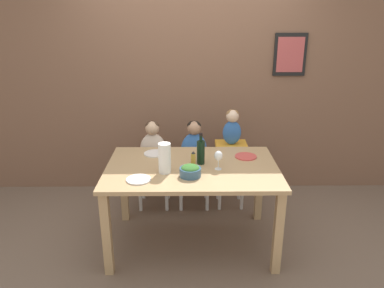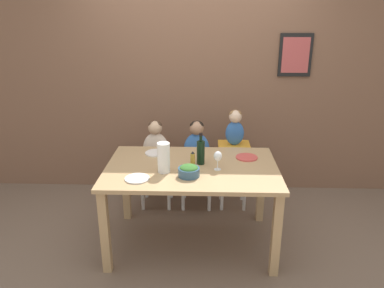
{
  "view_description": "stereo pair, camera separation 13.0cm",
  "coord_description": "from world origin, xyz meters",
  "px_view_note": "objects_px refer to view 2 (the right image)",
  "views": [
    {
      "loc": [
        -0.03,
        -3.01,
        2.07
      ],
      "look_at": [
        0.0,
        0.07,
        0.96
      ],
      "focal_mm": 35.0,
      "sensor_mm": 36.0,
      "label": 1
    },
    {
      "loc": [
        0.1,
        -3.01,
        2.07
      ],
      "look_at": [
        0.0,
        0.07,
        0.96
      ],
      "focal_mm": 35.0,
      "sensor_mm": 36.0,
      "label": 2
    }
  ],
  "objects_px": {
    "chair_right_highchair": "(234,159)",
    "paper_towel_roll": "(164,158)",
    "chair_far_left": "(157,172)",
    "person_child_center": "(197,144)",
    "wine_glass_near": "(218,157)",
    "dinner_plate_front_left": "(137,179)",
    "person_child_left": "(156,143)",
    "dinner_plate_back_left": "(156,153)",
    "person_baby_right": "(235,126)",
    "wine_bottle": "(201,152)",
    "salad_bowl_large": "(189,171)",
    "dinner_plate_back_right": "(247,157)",
    "chair_far_center": "(197,172)"
  },
  "relations": [
    {
      "from": "chair_far_center",
      "to": "person_child_center",
      "type": "distance_m",
      "value": 0.33
    },
    {
      "from": "person_child_center",
      "to": "salad_bowl_large",
      "type": "distance_m",
      "value": 0.96
    },
    {
      "from": "wine_bottle",
      "to": "salad_bowl_large",
      "type": "height_order",
      "value": "wine_bottle"
    },
    {
      "from": "wine_bottle",
      "to": "salad_bowl_large",
      "type": "xyz_separation_m",
      "value": [
        -0.09,
        -0.27,
        -0.07
      ]
    },
    {
      "from": "chair_far_center",
      "to": "wine_glass_near",
      "type": "distance_m",
      "value": 0.97
    },
    {
      "from": "person_baby_right",
      "to": "dinner_plate_back_right",
      "type": "height_order",
      "value": "person_baby_right"
    },
    {
      "from": "dinner_plate_back_right",
      "to": "dinner_plate_back_left",
      "type": "bearing_deg",
      "value": 174.31
    },
    {
      "from": "paper_towel_roll",
      "to": "person_baby_right",
      "type": "bearing_deg",
      "value": 52.99
    },
    {
      "from": "chair_far_center",
      "to": "wine_glass_near",
      "type": "height_order",
      "value": "wine_glass_near"
    },
    {
      "from": "chair_far_center",
      "to": "paper_towel_roll",
      "type": "xyz_separation_m",
      "value": [
        -0.26,
        -0.87,
        0.52
      ]
    },
    {
      "from": "paper_towel_roll",
      "to": "wine_glass_near",
      "type": "xyz_separation_m",
      "value": [
        0.45,
        0.06,
        -0.01
      ]
    },
    {
      "from": "chair_far_center",
      "to": "wine_bottle",
      "type": "distance_m",
      "value": 0.85
    },
    {
      "from": "person_child_left",
      "to": "dinner_plate_back_left",
      "type": "distance_m",
      "value": 0.46
    },
    {
      "from": "chair_far_center",
      "to": "wine_bottle",
      "type": "relative_size",
      "value": 1.65
    },
    {
      "from": "chair_right_highchair",
      "to": "paper_towel_roll",
      "type": "bearing_deg",
      "value": -127.05
    },
    {
      "from": "person_child_center",
      "to": "chair_right_highchair",
      "type": "bearing_deg",
      "value": -0.14
    },
    {
      "from": "wine_glass_near",
      "to": "person_child_left",
      "type": "bearing_deg",
      "value": 128.08
    },
    {
      "from": "wine_glass_near",
      "to": "person_baby_right",
      "type": "bearing_deg",
      "value": 75.79
    },
    {
      "from": "dinner_plate_back_right",
      "to": "chair_far_left",
      "type": "bearing_deg",
      "value": 149.66
    },
    {
      "from": "chair_right_highchair",
      "to": "paper_towel_roll",
      "type": "distance_m",
      "value": 1.15
    },
    {
      "from": "person_child_center",
      "to": "salad_bowl_large",
      "type": "relative_size",
      "value": 2.84
    },
    {
      "from": "chair_far_left",
      "to": "person_child_center",
      "type": "distance_m",
      "value": 0.55
    },
    {
      "from": "person_baby_right",
      "to": "paper_towel_roll",
      "type": "relative_size",
      "value": 1.47
    },
    {
      "from": "dinner_plate_back_right",
      "to": "salad_bowl_large",
      "type": "bearing_deg",
      "value": -141.21
    },
    {
      "from": "chair_right_highchair",
      "to": "salad_bowl_large",
      "type": "distance_m",
      "value": 1.08
    },
    {
      "from": "wine_glass_near",
      "to": "dinner_plate_front_left",
      "type": "height_order",
      "value": "wine_glass_near"
    },
    {
      "from": "person_baby_right",
      "to": "paper_towel_roll",
      "type": "distance_m",
      "value": 1.09
    },
    {
      "from": "dinner_plate_back_left",
      "to": "dinner_plate_back_right",
      "type": "relative_size",
      "value": 1.0
    },
    {
      "from": "person_child_left",
      "to": "dinner_plate_back_left",
      "type": "bearing_deg",
      "value": -82.58
    },
    {
      "from": "dinner_plate_front_left",
      "to": "wine_bottle",
      "type": "bearing_deg",
      "value": 33.83
    },
    {
      "from": "wine_bottle",
      "to": "dinner_plate_back_right",
      "type": "xyz_separation_m",
      "value": [
        0.42,
        0.15,
        -0.11
      ]
    },
    {
      "from": "wine_bottle",
      "to": "paper_towel_roll",
      "type": "height_order",
      "value": "wine_bottle"
    },
    {
      "from": "chair_far_left",
      "to": "person_baby_right",
      "type": "distance_m",
      "value": 1.0
    },
    {
      "from": "wine_bottle",
      "to": "paper_towel_roll",
      "type": "distance_m",
      "value": 0.36
    },
    {
      "from": "person_child_left",
      "to": "paper_towel_roll",
      "type": "relative_size",
      "value": 1.96
    },
    {
      "from": "person_child_left",
      "to": "wine_bottle",
      "type": "relative_size",
      "value": 1.77
    },
    {
      "from": "person_child_left",
      "to": "paper_towel_roll",
      "type": "distance_m",
      "value": 0.91
    },
    {
      "from": "person_child_left",
      "to": "person_child_center",
      "type": "xyz_separation_m",
      "value": [
        0.44,
        0.0,
        0.0
      ]
    },
    {
      "from": "chair_far_left",
      "to": "dinner_plate_back_left",
      "type": "xyz_separation_m",
      "value": [
        0.06,
        -0.45,
        0.4
      ]
    },
    {
      "from": "wine_bottle",
      "to": "paper_towel_roll",
      "type": "bearing_deg",
      "value": -148.49
    },
    {
      "from": "wine_bottle",
      "to": "paper_towel_roll",
      "type": "relative_size",
      "value": 1.1
    },
    {
      "from": "person_baby_right",
      "to": "paper_towel_roll",
      "type": "bearing_deg",
      "value": -127.01
    },
    {
      "from": "chair_far_center",
      "to": "paper_towel_roll",
      "type": "distance_m",
      "value": 1.05
    },
    {
      "from": "person_baby_right",
      "to": "dinner_plate_front_left",
      "type": "xyz_separation_m",
      "value": [
        -0.86,
        -1.03,
        -0.14
      ]
    },
    {
      "from": "person_child_center",
      "to": "wine_bottle",
      "type": "bearing_deg",
      "value": -85.89
    },
    {
      "from": "chair_right_highchair",
      "to": "person_child_left",
      "type": "height_order",
      "value": "person_child_left"
    },
    {
      "from": "chair_far_center",
      "to": "person_baby_right",
      "type": "relative_size",
      "value": 1.24
    },
    {
      "from": "wine_bottle",
      "to": "dinner_plate_back_right",
      "type": "relative_size",
      "value": 1.42
    },
    {
      "from": "person_baby_right",
      "to": "dinner_plate_back_right",
      "type": "xyz_separation_m",
      "value": [
        0.07,
        -0.54,
        -0.14
      ]
    },
    {
      "from": "salad_bowl_large",
      "to": "chair_far_left",
      "type": "bearing_deg",
      "value": 112.55
    }
  ]
}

